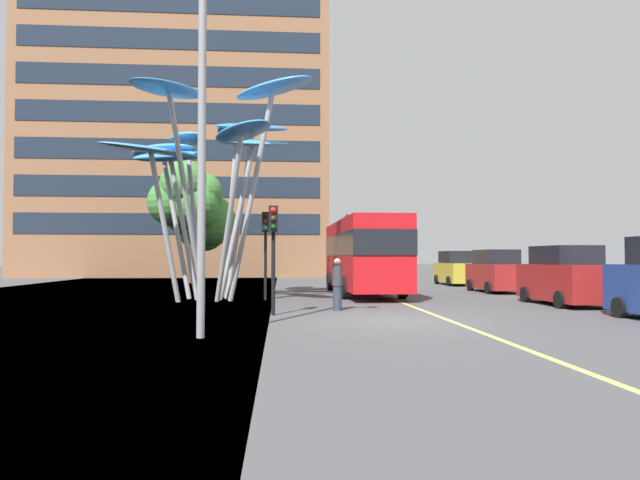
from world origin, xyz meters
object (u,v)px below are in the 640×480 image
(traffic_light_kerb_far, at_px, (265,236))
(car_parked_far, at_px, (496,272))
(red_bus, at_px, (363,252))
(car_parked_mid, at_px, (565,277))
(traffic_light_kerb_near, at_px, (273,236))
(car_side_street, at_px, (456,269))
(pedestrian, at_px, (337,284))
(leaf_sculpture, at_px, (207,145))
(street_lamp, at_px, (217,87))

(traffic_light_kerb_far, xyz_separation_m, car_parked_far, (11.42, 4.25, -1.62))
(red_bus, distance_m, car_parked_mid, 9.13)
(car_parked_mid, bearing_deg, traffic_light_kerb_near, -164.98)
(car_side_street, bearing_deg, car_parked_far, -92.05)
(red_bus, distance_m, car_side_street, 10.82)
(traffic_light_kerb_near, height_order, pedestrian, traffic_light_kerb_near)
(red_bus, relative_size, traffic_light_kerb_far, 2.92)
(leaf_sculpture, distance_m, traffic_light_kerb_near, 7.83)
(leaf_sculpture, xyz_separation_m, car_side_street, (14.08, 11.05, -5.41))
(leaf_sculpture, height_order, traffic_light_kerb_near, leaf_sculpture)
(traffic_light_kerb_near, relative_size, traffic_light_kerb_far, 0.92)
(car_parked_far, relative_size, street_lamp, 0.45)
(car_parked_far, xyz_separation_m, street_lamp, (-12.22, -14.57, 4.55))
(car_parked_mid, distance_m, car_side_street, 14.31)
(traffic_light_kerb_near, bearing_deg, car_parked_mid, 15.02)
(leaf_sculpture, xyz_separation_m, street_lamp, (1.61, -10.56, -0.86))
(car_parked_mid, relative_size, street_lamp, 0.48)
(leaf_sculpture, height_order, car_parked_far, leaf_sculpture)
(leaf_sculpture, distance_m, car_parked_far, 15.38)
(leaf_sculpture, relative_size, car_parked_mid, 2.11)
(car_parked_far, relative_size, car_side_street, 0.95)
(car_side_street, bearing_deg, red_bus, -131.66)
(traffic_light_kerb_near, bearing_deg, red_bus, 65.73)
(street_lamp, distance_m, pedestrian, 8.16)
(red_bus, height_order, car_parked_far, red_bus)
(car_side_street, bearing_deg, traffic_light_kerb_near, -123.29)
(leaf_sculpture, relative_size, car_side_street, 2.12)
(car_parked_far, height_order, street_lamp, street_lamp)
(traffic_light_kerb_far, distance_m, car_side_street, 16.32)
(traffic_light_kerb_far, relative_size, car_side_street, 0.85)
(red_bus, distance_m, traffic_light_kerb_far, 5.58)
(car_side_street, bearing_deg, traffic_light_kerb_far, -135.97)
(red_bus, distance_m, traffic_light_kerb_near, 10.01)
(leaf_sculpture, xyz_separation_m, traffic_light_kerb_far, (2.41, -0.24, -3.79))
(leaf_sculpture, bearing_deg, car_side_street, 38.11)
(car_parked_mid, height_order, pedestrian, car_parked_mid)
(leaf_sculpture, bearing_deg, pedestrian, -44.06)
(traffic_light_kerb_near, distance_m, car_side_street, 20.58)
(traffic_light_kerb_near, bearing_deg, street_lamp, -105.15)
(red_bus, relative_size, car_parked_mid, 2.46)
(car_parked_mid, bearing_deg, street_lamp, -148.45)
(traffic_light_kerb_far, relative_size, car_parked_far, 0.90)
(red_bus, bearing_deg, car_side_street, 48.34)
(car_parked_far, bearing_deg, car_parked_mid, -92.50)
(red_bus, distance_m, pedestrian, 8.08)
(red_bus, relative_size, street_lamp, 1.19)
(leaf_sculpture, bearing_deg, car_parked_mid, -13.51)
(traffic_light_kerb_far, relative_size, pedestrian, 2.09)
(car_side_street, distance_m, pedestrian, 18.26)
(leaf_sculpture, relative_size, street_lamp, 1.02)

